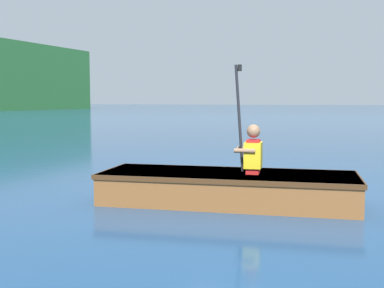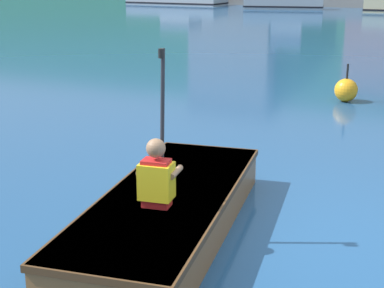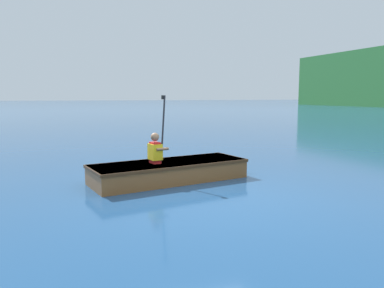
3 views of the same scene
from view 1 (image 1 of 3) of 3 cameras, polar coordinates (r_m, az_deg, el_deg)
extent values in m
plane|color=navy|center=(7.70, 5.60, -4.71)|extent=(300.00, 300.00, 0.00)
cube|color=brown|center=(6.21, 4.26, -5.22)|extent=(1.66, 3.35, 0.40)
cube|color=#482C16|center=(6.18, 4.27, -3.68)|extent=(1.71, 3.40, 0.06)
cube|color=#482C16|center=(6.18, 4.27, -3.77)|extent=(1.38, 2.87, 0.02)
cone|color=brown|center=(6.61, -9.09, -4.46)|extent=(0.45, 0.45, 0.36)
cube|color=brown|center=(6.15, 6.49, -3.92)|extent=(1.05, 0.35, 0.03)
cube|color=red|center=(6.11, 7.26, -1.48)|extent=(0.26, 0.20, 0.43)
cube|color=yellow|center=(6.10, 7.26, -1.30)|extent=(0.32, 0.26, 0.32)
sphere|color=#997051|center=(6.08, 7.30, 1.52)|extent=(0.17, 0.17, 0.17)
cylinder|color=#997051|center=(6.26, 6.59, -0.53)|extent=(0.10, 0.27, 0.06)
cylinder|color=#997051|center=(5.96, 6.27, -0.81)|extent=(0.10, 0.27, 0.06)
cylinder|color=#232328|center=(6.09, 5.63, 3.02)|extent=(0.06, 0.14, 1.35)
cylinder|color=black|center=(6.10, 5.68, 8.98)|extent=(0.05, 0.05, 0.08)
camera|label=2|loc=(8.71, 40.78, 11.07)|focal=55.00mm
camera|label=3|loc=(13.11, 24.29, 6.59)|focal=35.00mm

